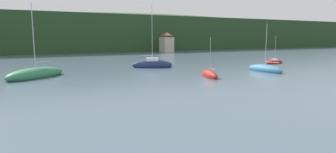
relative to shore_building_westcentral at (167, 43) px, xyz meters
name	(u,v)px	position (x,y,z in m)	size (l,w,h in m)	color
wooded_hillside	(108,36)	(-9.90, 36.16, 2.11)	(352.00, 53.99, 23.28)	#264223
shore_building_westcentral	(167,43)	(0.00, 0.00, 0.00)	(3.45, 4.72, 6.64)	#BCB29E
sailboat_far_3	(210,75)	(-20.27, -52.91, -2.94)	(2.30, 4.70, 5.47)	red
sailboat_far_4	(36,74)	(-40.34, -43.31, -2.81)	(8.28, 7.44, 9.82)	#2D754C
sailboat_far_5	(152,65)	(-22.42, -39.37, -2.73)	(6.97, 4.41, 10.76)	navy
sailboat_far_7	(265,69)	(-9.45, -51.85, -2.89)	(1.96, 6.29, 7.46)	teal
sailboat_far_8	(275,62)	(1.49, -43.76, -2.95)	(4.70, 1.84, 5.63)	red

